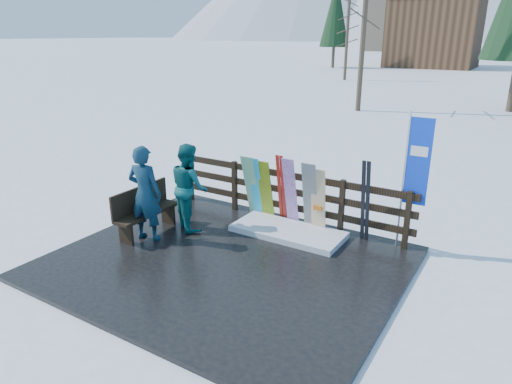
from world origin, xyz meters
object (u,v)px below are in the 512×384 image
Objects in this scene: person_back at (189,187)px; snowboard_3 at (291,192)px; snowboard_4 at (310,197)px; person_front at (145,194)px; snowboard_5 at (318,201)px; snowboard_2 at (266,191)px; snowboard_1 at (251,187)px; snowboard_0 at (257,188)px; rental_flag at (415,167)px; bench at (144,209)px.

snowboard_3 is at bearing -114.86° from person_back.
person_front reaches higher than snowboard_4.
person_front is at bearing -141.85° from snowboard_4.
snowboard_5 is (0.63, -0.00, -0.07)m from snowboard_3.
snowboard_2 is 1.04m from snowboard_4.
snowboard_4 reaches higher than snowboard_1.
snowboard_0 reaches higher than snowboard_2.
snowboard_4 is (1.40, -0.00, 0.02)m from snowboard_1.
snowboard_2 is at bearing -180.00° from snowboard_3.
rental_flag is at bearing 4.85° from snowboard_0.
person_back is (-0.80, -1.13, 0.18)m from snowboard_1.
snowboard_0 is 0.94× the size of snowboard_3.
snowboard_2 is at bearing 180.00° from snowboard_5.
person_back is (-0.93, -1.13, 0.19)m from snowboard_0.
snowboard_3 is 2.09m from person_back.
snowboard_0 is at bearing 180.00° from snowboard_2.
snowboard_2 is 1.63m from person_back.
snowboard_3 is at bearing 37.46° from bench.
person_front is at bearing -136.47° from snowboard_3.
snowboard_4 is (2.82, 1.82, 0.22)m from bench.
snowboard_5 is at bearing 0.00° from snowboard_4.
bench is at bearing -127.88° from snowboard_1.
person_back is at bearing -129.48° from snowboard_0.
snowboard_5 is 0.77× the size of person_back.
rental_flag is at bearing -164.63° from person_front.
rental_flag reaches higher than snowboard_0.
snowboard_4 reaches higher than snowboard_2.
snowboard_5 is at bearing 0.00° from snowboard_2.
person_front is (-1.52, -2.02, 0.26)m from snowboard_2.
snowboard_0 is (1.55, 1.82, 0.20)m from bench.
snowboard_4 is 0.83× the size of person_back.
person_front is at bearing -143.76° from snowboard_5.
snowboard_0 is at bearing -97.08° from person_back.
snowboard_4 is at bearing -153.53° from person_front.
person_back is (-4.11, -1.40, -0.70)m from rental_flag.
snowboard_1 reaches higher than snowboard_2.
snowboard_4 is at bearing 32.86° from bench.
snowboard_1 is at bearing 52.12° from bench.
snowboard_1 is 1.07× the size of snowboard_5.
snowboard_5 is at bearing -0.00° from snowboard_0.
bench is at bearing 80.54° from person_back.
snowboard_3 is at bearing 0.00° from snowboard_2.
snowboard_1 is 0.57× the size of rental_flag.
snowboard_1 is at bearing -175.34° from rental_flag.
person_back is at bearing -124.02° from person_front.
snowboard_1 is 2.34m from person_front.
person_back is at bearing -152.83° from snowboard_4.
snowboard_1 is 0.83× the size of person_back.
snowboard_1 is at bearing 180.00° from snowboard_3.
snowboard_0 is at bearing 180.00° from snowboard_3.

